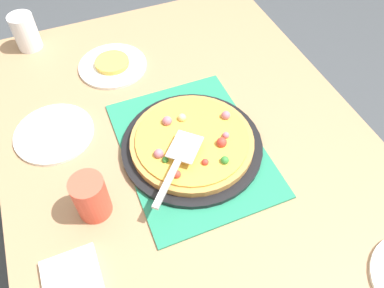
# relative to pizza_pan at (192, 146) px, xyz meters

# --- Properties ---
(ground_plane) EXTENTS (8.00, 8.00, 0.00)m
(ground_plane) POSITION_rel_pizza_pan_xyz_m (0.00, 0.00, -0.76)
(ground_plane) COLOR #3D4247
(dining_table) EXTENTS (1.40, 1.00, 0.75)m
(dining_table) POSITION_rel_pizza_pan_xyz_m (0.00, 0.00, -0.12)
(dining_table) COLOR #9E7A56
(dining_table) RESTS_ON ground_plane
(placemat) EXTENTS (0.48, 0.36, 0.01)m
(placemat) POSITION_rel_pizza_pan_xyz_m (0.00, 0.00, -0.01)
(placemat) COLOR #237F5B
(placemat) RESTS_ON dining_table
(pizza_pan) EXTENTS (0.38, 0.38, 0.01)m
(pizza_pan) POSITION_rel_pizza_pan_xyz_m (0.00, 0.00, 0.00)
(pizza_pan) COLOR black
(pizza_pan) RESTS_ON placemat
(pizza) EXTENTS (0.33, 0.33, 0.05)m
(pizza) POSITION_rel_pizza_pan_xyz_m (-0.00, -0.00, 0.02)
(pizza) COLOR #B78442
(pizza) RESTS_ON pizza_pan
(plate_far_right) EXTENTS (0.22, 0.22, 0.01)m
(plate_far_right) POSITION_rel_pizza_pan_xyz_m (0.41, 0.11, -0.01)
(plate_far_right) COLOR white
(plate_far_right) RESTS_ON dining_table
(plate_side) EXTENTS (0.22, 0.22, 0.01)m
(plate_side) POSITION_rel_pizza_pan_xyz_m (0.19, 0.34, -0.01)
(plate_side) COLOR white
(plate_side) RESTS_ON dining_table
(served_slice_right) EXTENTS (0.11, 0.11, 0.02)m
(served_slice_right) POSITION_rel_pizza_pan_xyz_m (0.41, 0.11, 0.01)
(served_slice_right) COLOR #EAB747
(served_slice_right) RESTS_ON plate_far_right
(cup_near) EXTENTS (0.08, 0.08, 0.12)m
(cup_near) POSITION_rel_pizza_pan_xyz_m (0.62, 0.35, 0.05)
(cup_near) COLOR white
(cup_near) RESTS_ON dining_table
(cup_far) EXTENTS (0.08, 0.08, 0.12)m
(cup_far) POSITION_rel_pizza_pan_xyz_m (-0.08, 0.29, 0.05)
(cup_far) COLOR #E04C38
(cup_far) RESTS_ON dining_table
(pizza_server) EXTENTS (0.20, 0.19, 0.01)m
(pizza_server) POSITION_rel_pizza_pan_xyz_m (-0.07, 0.07, 0.06)
(pizza_server) COLOR silver
(pizza_server) RESTS_ON pizza
(napkin_stack) EXTENTS (0.12, 0.12, 0.02)m
(napkin_stack) POSITION_rel_pizza_pan_xyz_m (-0.23, 0.37, -0.01)
(napkin_stack) COLOR white
(napkin_stack) RESTS_ON dining_table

